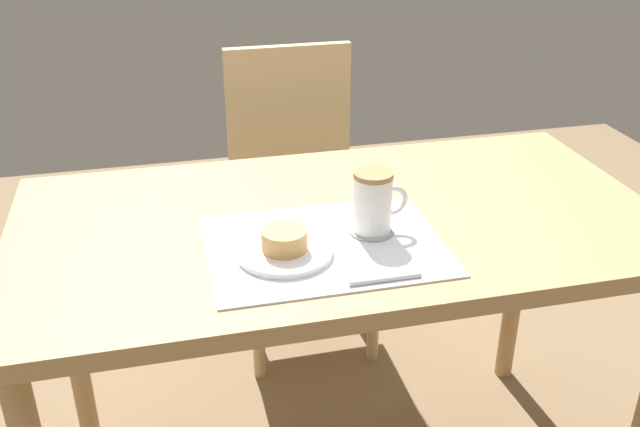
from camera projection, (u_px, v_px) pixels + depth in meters
dining_table at (339, 252)px, 1.49m from camera, size 1.31×0.69×0.75m
wooden_chair at (298, 187)px, 2.19m from camera, size 0.42×0.42×0.90m
placemat at (325, 246)px, 1.34m from camera, size 0.44×0.33×0.00m
pastry_plate at (285, 252)px, 1.30m from camera, size 0.18×0.18×0.01m
pastry at (284, 240)px, 1.29m from camera, size 0.08×0.08×0.04m
coffee_coaster at (371, 230)px, 1.38m from camera, size 0.09×0.09×0.00m
coffee_mug at (374, 201)px, 1.35m from camera, size 0.11×0.08×0.12m
teaspoon at (385, 279)px, 1.22m from camera, size 0.13×0.01×0.01m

